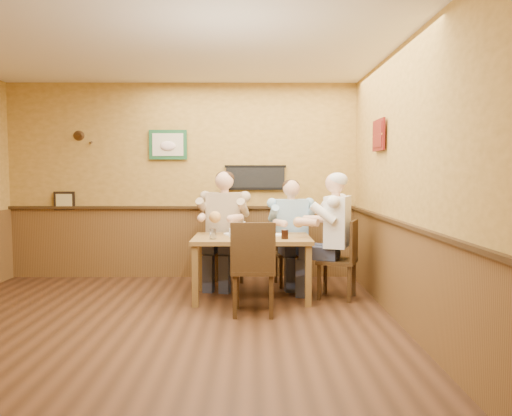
{
  "coord_description": "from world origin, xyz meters",
  "views": [
    {
      "loc": [
        1.01,
        -4.71,
        1.51
      ],
      "look_at": [
        1.05,
        1.19,
        1.1
      ],
      "focal_mm": 35.0,
      "sensor_mm": 36.0,
      "label": 1
    }
  ],
  "objects_px": {
    "chair_back_right": "(291,252)",
    "diner_blue_polo": "(291,238)",
    "diner_white_elder": "(337,242)",
    "salt_shaker": "(231,233)",
    "chair_back_left": "(225,250)",
    "water_glass_mid": "(255,234)",
    "water_glass_left": "(213,234)",
    "dining_table": "(252,244)",
    "diner_tan_shirt": "(225,235)",
    "hot_sauce_bottle": "(244,231)",
    "chair_right_end": "(337,259)",
    "pepper_shaker": "(239,234)",
    "chair_near_side": "(253,268)",
    "cola_tumbler": "(285,234)"
  },
  "relations": [
    {
      "from": "chair_back_right",
      "to": "diner_blue_polo",
      "type": "relative_size",
      "value": 0.7
    },
    {
      "from": "diner_blue_polo",
      "to": "diner_white_elder",
      "type": "xyz_separation_m",
      "value": [
        0.51,
        -0.71,
        0.04
      ]
    },
    {
      "from": "salt_shaker",
      "to": "chair_back_left",
      "type": "bearing_deg",
      "value": 98.23
    },
    {
      "from": "chair_back_left",
      "to": "water_glass_mid",
      "type": "distance_m",
      "value": 1.04
    },
    {
      "from": "water_glass_left",
      "to": "chair_back_left",
      "type": "bearing_deg",
      "value": 83.96
    },
    {
      "from": "dining_table",
      "to": "water_glass_mid",
      "type": "distance_m",
      "value": 0.26
    },
    {
      "from": "chair_back_left",
      "to": "diner_tan_shirt",
      "type": "distance_m",
      "value": 0.21
    },
    {
      "from": "diner_blue_polo",
      "to": "hot_sauce_bottle",
      "type": "bearing_deg",
      "value": -134.89
    },
    {
      "from": "diner_blue_polo",
      "to": "water_glass_mid",
      "type": "bearing_deg",
      "value": -126.4
    },
    {
      "from": "dining_table",
      "to": "chair_right_end",
      "type": "xyz_separation_m",
      "value": [
        1.03,
        0.0,
        -0.18
      ]
    },
    {
      "from": "diner_blue_polo",
      "to": "diner_white_elder",
      "type": "relative_size",
      "value": 0.94
    },
    {
      "from": "diner_blue_polo",
      "to": "water_glass_left",
      "type": "relative_size",
      "value": 10.74
    },
    {
      "from": "chair_back_left",
      "to": "pepper_shaker",
      "type": "bearing_deg",
      "value": -61.16
    },
    {
      "from": "chair_near_side",
      "to": "water_glass_mid",
      "type": "relative_size",
      "value": 8.52
    },
    {
      "from": "chair_back_left",
      "to": "hot_sauce_bottle",
      "type": "distance_m",
      "value": 0.93
    },
    {
      "from": "chair_back_left",
      "to": "diner_blue_polo",
      "type": "height_order",
      "value": "diner_blue_polo"
    },
    {
      "from": "chair_near_side",
      "to": "diner_white_elder",
      "type": "height_order",
      "value": "diner_white_elder"
    },
    {
      "from": "diner_tan_shirt",
      "to": "chair_right_end",
      "type": "bearing_deg",
      "value": -13.77
    },
    {
      "from": "chair_near_side",
      "to": "salt_shaker",
      "type": "bearing_deg",
      "value": -65.77
    },
    {
      "from": "diner_white_elder",
      "to": "chair_back_left",
      "type": "bearing_deg",
      "value": -96.21
    },
    {
      "from": "chair_near_side",
      "to": "diner_tan_shirt",
      "type": "height_order",
      "value": "diner_tan_shirt"
    },
    {
      "from": "chair_near_side",
      "to": "salt_shaker",
      "type": "height_order",
      "value": "chair_near_side"
    },
    {
      "from": "dining_table",
      "to": "diner_tan_shirt",
      "type": "relative_size",
      "value": 1.01
    },
    {
      "from": "chair_near_side",
      "to": "hot_sauce_bottle",
      "type": "bearing_deg",
      "value": -77.63
    },
    {
      "from": "chair_back_right",
      "to": "diner_white_elder",
      "type": "relative_size",
      "value": 0.66
    },
    {
      "from": "chair_right_end",
      "to": "cola_tumbler",
      "type": "distance_m",
      "value": 0.75
    },
    {
      "from": "chair_back_right",
      "to": "chair_right_end",
      "type": "height_order",
      "value": "chair_right_end"
    },
    {
      "from": "chair_back_left",
      "to": "water_glass_left",
      "type": "relative_size",
      "value": 8.1
    },
    {
      "from": "cola_tumbler",
      "to": "chair_near_side",
      "type": "bearing_deg",
      "value": -127.74
    },
    {
      "from": "chair_right_end",
      "to": "diner_white_elder",
      "type": "height_order",
      "value": "diner_white_elder"
    },
    {
      "from": "dining_table",
      "to": "water_glass_left",
      "type": "bearing_deg",
      "value": -156.21
    },
    {
      "from": "chair_back_right",
      "to": "pepper_shaker",
      "type": "relative_size",
      "value": 10.66
    },
    {
      "from": "chair_back_right",
      "to": "chair_near_side",
      "type": "relative_size",
      "value": 0.89
    },
    {
      "from": "water_glass_left",
      "to": "dining_table",
      "type": "bearing_deg",
      "value": 23.79
    },
    {
      "from": "dining_table",
      "to": "water_glass_left",
      "type": "height_order",
      "value": "water_glass_left"
    },
    {
      "from": "water_glass_mid",
      "to": "hot_sauce_bottle",
      "type": "height_order",
      "value": "hot_sauce_bottle"
    },
    {
      "from": "diner_white_elder",
      "to": "water_glass_left",
      "type": "bearing_deg",
      "value": -62.16
    },
    {
      "from": "water_glass_mid",
      "to": "cola_tumbler",
      "type": "bearing_deg",
      "value": 1.38
    },
    {
      "from": "chair_back_left",
      "to": "pepper_shaker",
      "type": "distance_m",
      "value": 0.81
    },
    {
      "from": "hot_sauce_bottle",
      "to": "salt_shaker",
      "type": "distance_m",
      "value": 0.2
    },
    {
      "from": "chair_near_side",
      "to": "chair_back_right",
      "type": "bearing_deg",
      "value": -108.58
    },
    {
      "from": "dining_table",
      "to": "salt_shaker",
      "type": "height_order",
      "value": "salt_shaker"
    },
    {
      "from": "dining_table",
      "to": "diner_blue_polo",
      "type": "bearing_deg",
      "value": 53.68
    },
    {
      "from": "dining_table",
      "to": "chair_back_left",
      "type": "height_order",
      "value": "chair_back_left"
    },
    {
      "from": "water_glass_left",
      "to": "salt_shaker",
      "type": "relative_size",
      "value": 1.18
    },
    {
      "from": "diner_tan_shirt",
      "to": "salt_shaker",
      "type": "xyz_separation_m",
      "value": [
        0.1,
        -0.72,
        0.11
      ]
    },
    {
      "from": "chair_near_side",
      "to": "diner_tan_shirt",
      "type": "relative_size",
      "value": 0.73
    },
    {
      "from": "hot_sauce_bottle",
      "to": "pepper_shaker",
      "type": "xyz_separation_m",
      "value": [
        -0.06,
        0.1,
        -0.05
      ]
    },
    {
      "from": "diner_blue_polo",
      "to": "salt_shaker",
      "type": "height_order",
      "value": "diner_blue_polo"
    },
    {
      "from": "chair_back_right",
      "to": "pepper_shaker",
      "type": "xyz_separation_m",
      "value": [
        -0.67,
        -0.74,
        0.34
      ]
    }
  ]
}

